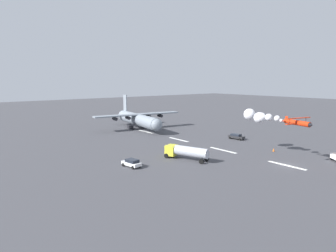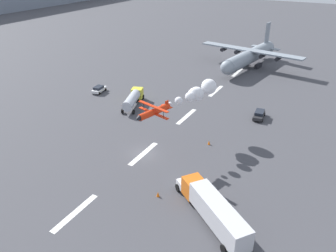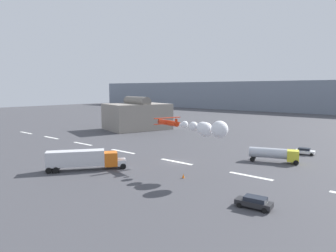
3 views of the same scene
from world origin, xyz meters
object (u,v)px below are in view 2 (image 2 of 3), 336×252
at_px(fuel_tanker_truck, 133,98).
at_px(followme_car_yellow, 259,114).
at_px(stunt_biplane_red, 195,94).
at_px(semi_truck_orange, 212,208).
at_px(traffic_cone_near, 158,194).
at_px(airport_staff_sedan, 99,89).
at_px(cargo_transport_plane, 248,57).
at_px(traffic_cone_far, 209,143).

distance_m(fuel_tanker_truck, followme_car_yellow, 26.83).
distance_m(stunt_biplane_red, semi_truck_orange, 22.74).
bearing_deg(traffic_cone_near, airport_staff_sedan, 50.12).
height_order(cargo_transport_plane, stunt_biplane_red, cargo_transport_plane).
height_order(stunt_biplane_red, airport_staff_sedan, stunt_biplane_red).
relative_size(semi_truck_orange, traffic_cone_far, 17.42).
height_order(semi_truck_orange, airport_staff_sedan, semi_truck_orange).
relative_size(semi_truck_orange, fuel_tanker_truck, 1.32).
bearing_deg(stunt_biplane_red, traffic_cone_near, -170.52).
relative_size(fuel_tanker_truck, airport_staff_sedan, 2.28).
bearing_deg(traffic_cone_near, stunt_biplane_red, 9.48).
bearing_deg(semi_truck_orange, followme_car_yellow, 4.95).
relative_size(cargo_transport_plane, followme_car_yellow, 6.55).
relative_size(stunt_biplane_red, traffic_cone_near, 24.91).
bearing_deg(followme_car_yellow, traffic_cone_near, 170.04).
height_order(cargo_transport_plane, airport_staff_sedan, cargo_transport_plane).
xyz_separation_m(cargo_transport_plane, semi_truck_orange, (-63.83, -14.88, -1.23)).
bearing_deg(fuel_tanker_truck, cargo_transport_plane, -19.55).
height_order(followme_car_yellow, airport_staff_sedan, same).
relative_size(cargo_transport_plane, traffic_cone_near, 41.14).
bearing_deg(stunt_biplane_red, traffic_cone_far, -109.56).
xyz_separation_m(traffic_cone_near, traffic_cone_far, (16.47, -0.70, 0.00)).
distance_m(airport_staff_sedan, traffic_cone_near, 41.87).
bearing_deg(semi_truck_orange, traffic_cone_far, 23.50).
distance_m(stunt_biplane_red, followme_car_yellow, 17.62).
distance_m(stunt_biplane_red, traffic_cone_far, 8.89).
xyz_separation_m(cargo_transport_plane, fuel_tanker_truck, (-38.75, 13.76, -1.60)).
height_order(airport_staff_sedan, traffic_cone_far, airport_staff_sedan).
relative_size(stunt_biplane_red, followme_car_yellow, 3.97).
relative_size(cargo_transport_plane, traffic_cone_far, 41.14).
bearing_deg(traffic_cone_far, traffic_cone_near, 177.58).
bearing_deg(cargo_transport_plane, followme_car_yellow, -159.07).
relative_size(fuel_tanker_truck, followme_car_yellow, 2.11).
height_order(semi_truck_orange, traffic_cone_near, semi_truck_orange).
xyz_separation_m(stunt_biplane_red, fuel_tanker_truck, (6.33, 17.39, -6.62)).
bearing_deg(fuel_tanker_truck, traffic_cone_near, -139.82).
bearing_deg(traffic_cone_far, stunt_biplane_red, 70.44).
distance_m(cargo_transport_plane, followme_car_yellow, 33.93).
bearing_deg(traffic_cone_near, followme_car_yellow, -9.96).
height_order(stunt_biplane_red, traffic_cone_far, stunt_biplane_red).
bearing_deg(stunt_biplane_red, semi_truck_orange, -149.04).
xyz_separation_m(followme_car_yellow, traffic_cone_far, (-14.78, 4.79, -0.44)).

